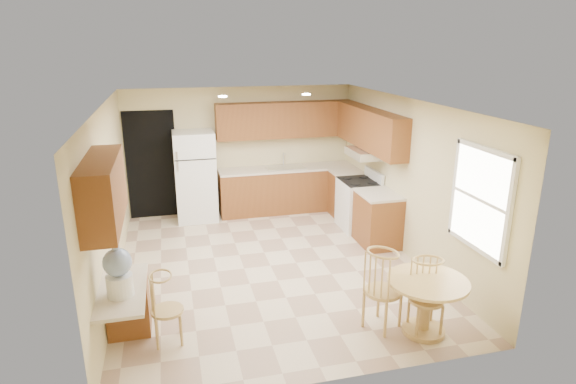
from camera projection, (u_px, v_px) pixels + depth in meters
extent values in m
plane|color=beige|center=(270.00, 266.00, 7.47)|extent=(5.50, 5.50, 0.00)
cube|color=white|center=(269.00, 103.00, 6.73)|extent=(4.50, 5.50, 0.02)
cube|color=#CCBC8A|center=(241.00, 150.00, 9.64)|extent=(4.50, 0.02, 2.50)
cube|color=#CCBC8A|center=(330.00, 271.00, 4.55)|extent=(4.50, 0.02, 2.50)
cube|color=#CCBC8A|center=(109.00, 200.00, 6.58)|extent=(0.02, 5.50, 2.50)
cube|color=#CCBC8A|center=(408.00, 179.00, 7.62)|extent=(0.02, 5.50, 2.50)
cube|color=black|center=(152.00, 165.00, 9.28)|extent=(0.90, 0.02, 2.10)
cube|color=brown|center=(287.00, 190.00, 9.81)|extent=(2.75, 0.60, 0.87)
cube|color=beige|center=(287.00, 168.00, 9.68)|extent=(2.75, 0.63, 0.04)
cube|color=brown|center=(347.00, 195.00, 9.51)|extent=(0.60, 0.59, 0.87)
cube|color=beige|center=(348.00, 172.00, 9.38)|extent=(0.63, 0.59, 0.04)
cube|color=brown|center=(377.00, 220.00, 8.16)|extent=(0.60, 0.80, 0.87)
cube|color=beige|center=(379.00, 194.00, 8.03)|extent=(0.63, 0.80, 0.04)
cube|color=brown|center=(285.00, 120.00, 9.52)|extent=(2.75, 0.33, 0.70)
cube|color=brown|center=(370.00, 129.00, 8.52)|extent=(0.33, 2.42, 0.70)
cube|color=brown|center=(103.00, 191.00, 4.95)|extent=(0.33, 1.40, 0.70)
cube|color=silver|center=(286.00, 167.00, 9.66)|extent=(0.78, 0.44, 0.01)
cube|color=silver|center=(365.00, 153.00, 8.60)|extent=(0.50, 0.76, 0.14)
cube|color=brown|center=(128.00, 304.00, 5.68)|extent=(0.48, 0.42, 0.72)
cube|color=beige|center=(122.00, 290.00, 5.21)|extent=(0.50, 1.20, 0.04)
cube|color=white|center=(481.00, 199.00, 5.83)|extent=(0.05, 1.00, 1.20)
cube|color=white|center=(486.00, 149.00, 5.64)|extent=(0.05, 1.10, 0.06)
cube|color=white|center=(474.00, 246.00, 6.01)|extent=(0.05, 1.10, 0.06)
cube|color=white|center=(509.00, 214.00, 5.34)|extent=(0.05, 0.06, 1.28)
cube|color=white|center=(455.00, 187.00, 6.32)|extent=(0.05, 0.06, 1.28)
cylinder|color=white|center=(223.00, 96.00, 7.72)|extent=(0.14, 0.14, 0.02)
cylinder|color=white|center=(306.00, 94.00, 8.05)|extent=(0.14, 0.14, 0.02)
cube|color=white|center=(195.00, 176.00, 9.21)|extent=(0.76, 0.71, 1.73)
cube|color=black|center=(195.00, 160.00, 8.76)|extent=(0.75, 0.01, 0.02)
cube|color=silver|center=(178.00, 166.00, 8.71)|extent=(0.03, 0.03, 0.18)
cube|color=silver|center=(177.00, 155.00, 8.65)|extent=(0.03, 0.03, 0.14)
cube|color=white|center=(358.00, 205.00, 8.88)|extent=(0.65, 0.76, 0.90)
cube|color=black|center=(360.00, 181.00, 8.74)|extent=(0.64, 0.75, 0.02)
cube|color=white|center=(374.00, 175.00, 8.78)|extent=(0.06, 0.76, 0.18)
cylinder|color=tan|center=(423.00, 330.00, 5.75)|extent=(0.51, 0.51, 0.05)
cylinder|color=tan|center=(425.00, 307.00, 5.66)|extent=(0.13, 0.13, 0.62)
cylinder|color=tan|center=(428.00, 281.00, 5.56)|extent=(0.94, 0.94, 0.04)
cylinder|color=tan|center=(383.00, 292.00, 5.74)|extent=(0.44, 0.44, 0.04)
cylinder|color=tan|center=(365.00, 304.00, 5.92)|extent=(0.04, 0.04, 0.47)
cylinder|color=tan|center=(388.00, 301.00, 5.99)|extent=(0.04, 0.04, 0.47)
cylinder|color=tan|center=(375.00, 318.00, 5.63)|extent=(0.04, 0.04, 0.47)
cylinder|color=tan|center=(400.00, 314.00, 5.70)|extent=(0.04, 0.04, 0.47)
cylinder|color=tan|center=(426.00, 300.00, 5.63)|extent=(0.41, 0.41, 0.04)
cylinder|color=tan|center=(408.00, 311.00, 5.80)|extent=(0.03, 0.03, 0.44)
cylinder|color=tan|center=(429.00, 308.00, 5.86)|extent=(0.03, 0.03, 0.44)
cylinder|color=tan|center=(420.00, 324.00, 5.53)|extent=(0.03, 0.03, 0.44)
cylinder|color=tan|center=(442.00, 321.00, 5.59)|extent=(0.03, 0.03, 0.44)
cylinder|color=tan|center=(167.00, 311.00, 5.47)|extent=(0.37, 0.37, 0.04)
cylinder|color=tan|center=(157.00, 321.00, 5.62)|extent=(0.03, 0.03, 0.40)
cylinder|color=tan|center=(180.00, 318.00, 5.69)|extent=(0.03, 0.03, 0.40)
cylinder|color=tan|center=(157.00, 334.00, 5.38)|extent=(0.03, 0.03, 0.40)
cylinder|color=tan|center=(181.00, 331.00, 5.44)|extent=(0.03, 0.03, 0.40)
cylinder|color=white|center=(120.00, 285.00, 5.04)|extent=(0.28, 0.28, 0.23)
sphere|color=#7F98C5|center=(117.00, 262.00, 4.96)|extent=(0.30, 0.30, 0.30)
cylinder|color=#7F98C5|center=(115.00, 245.00, 4.90)|extent=(0.07, 0.07, 0.08)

